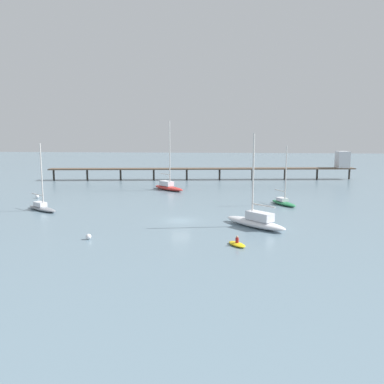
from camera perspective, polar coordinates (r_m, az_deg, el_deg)
ground_plane at (r=55.06m, az=-1.68°, el=-4.22°), size 400.00×400.00×0.00m
pier at (r=105.21m, az=8.16°, el=3.77°), size 80.80×13.24×7.51m
sailboat_white at (r=51.81m, az=9.31°, el=-4.16°), size 8.58×8.44×12.20m
sailboat_red at (r=85.11m, az=-3.49°, el=0.88°), size 8.39×8.26×14.86m
sailboat_green at (r=68.97m, az=13.22°, el=-1.33°), size 4.52×6.71×10.16m
sailboat_gray at (r=66.83m, az=-21.10°, el=-1.94°), size 7.24×5.93×10.71m
dinghy_yellow at (r=43.26m, az=6.60°, el=-7.54°), size 2.45×2.85×1.14m
mooring_buoy_far at (r=46.99m, az=-14.90°, el=-6.33°), size 0.66×0.66×0.66m
mooring_buoy_near at (r=79.67m, az=-21.68°, el=-0.62°), size 0.66×0.66×0.66m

